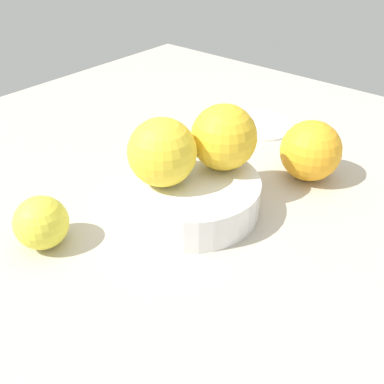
% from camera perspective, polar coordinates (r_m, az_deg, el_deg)
% --- Properties ---
extents(ground_plane, '(1.10, 1.10, 0.02)m').
position_cam_1_polar(ground_plane, '(0.58, -0.00, -3.06)').
color(ground_plane, '#BCB29E').
extents(fruit_bowl, '(0.17, 0.17, 0.05)m').
position_cam_1_polar(fruit_bowl, '(0.56, -0.00, -0.49)').
color(fruit_bowl, white).
rests_on(fruit_bowl, ground_plane).
extents(orange_in_bowl_0, '(0.08, 0.08, 0.08)m').
position_cam_1_polar(orange_in_bowl_0, '(0.52, -3.92, 5.20)').
color(orange_in_bowl_0, yellow).
rests_on(orange_in_bowl_0, fruit_bowl).
extents(orange_in_bowl_1, '(0.09, 0.09, 0.09)m').
position_cam_1_polar(orange_in_bowl_1, '(0.56, 4.18, 7.15)').
color(orange_in_bowl_1, yellow).
rests_on(orange_in_bowl_1, fruit_bowl).
extents(orange_loose_0, '(0.06, 0.06, 0.06)m').
position_cam_1_polar(orange_loose_0, '(0.53, -19.11, -3.81)').
color(orange_loose_0, yellow).
rests_on(orange_loose_0, ground_plane).
extents(orange_loose_1, '(0.09, 0.09, 0.09)m').
position_cam_1_polar(orange_loose_1, '(0.64, 15.25, 5.22)').
color(orange_loose_1, '#F9A823').
rests_on(orange_loose_1, ground_plane).
extents(side_plate, '(0.12, 0.12, 0.01)m').
position_cam_1_polar(side_plate, '(0.80, 8.78, 8.74)').
color(side_plate, white).
rests_on(side_plate, ground_plane).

